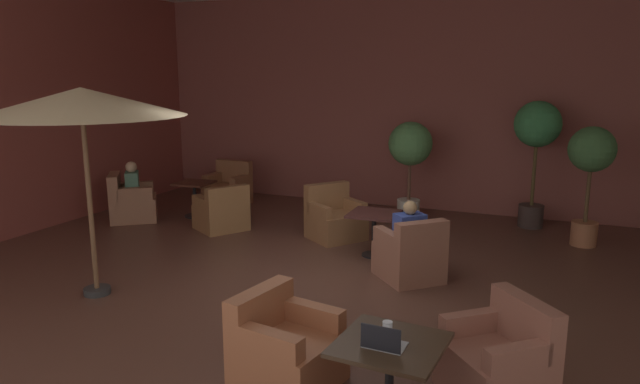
% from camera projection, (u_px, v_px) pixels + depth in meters
% --- Properties ---
extents(ground_plane, '(10.70, 9.56, 0.02)m').
position_uv_depth(ground_plane, '(306.00, 284.00, 7.46)').
color(ground_plane, '#543428').
extents(wall_back_brick, '(10.70, 0.08, 4.17)m').
position_uv_depth(wall_back_brick, '(404.00, 102.00, 11.30)').
color(wall_back_brick, brown).
rests_on(wall_back_brick, ground_plane).
extents(cafe_table_front_left, '(0.85, 0.85, 0.66)m').
position_uv_depth(cafe_table_front_left, '(390.00, 358.00, 4.45)').
color(cafe_table_front_left, black).
rests_on(cafe_table_front_left, ground_plane).
extents(armchair_front_left_north, '(1.05, 1.05, 0.85)m').
position_uv_depth(armchair_front_left_north, '(499.00, 363.00, 4.81)').
color(armchair_front_left_north, '#945A48').
rests_on(armchair_front_left_north, ground_plane).
extents(armchair_front_left_east, '(0.91, 0.91, 0.82)m').
position_uv_depth(armchair_front_left_east, '(285.00, 350.00, 5.02)').
color(armchair_front_left_east, '#A05B39').
rests_on(armchair_front_left_east, ground_plane).
extents(cafe_table_front_right, '(0.67, 0.67, 0.66)m').
position_uv_depth(cafe_table_front_right, '(195.00, 192.00, 10.79)').
color(cafe_table_front_right, black).
rests_on(cafe_table_front_right, ground_plane).
extents(armchair_front_right_north, '(1.03, 1.03, 0.80)m').
position_uv_depth(armchair_front_right_north, '(222.00, 213.00, 9.92)').
color(armchair_front_right_north, '#94643B').
rests_on(armchair_front_right_north, ground_plane).
extents(armchair_front_right_east, '(0.81, 0.73, 0.88)m').
position_uv_depth(armchair_front_right_east, '(229.00, 189.00, 11.85)').
color(armchair_front_right_east, brown).
rests_on(armchair_front_right_east, ground_plane).
extents(armchair_front_right_south, '(1.07, 1.06, 0.87)m').
position_uv_depth(armchair_front_right_south, '(131.00, 203.00, 10.55)').
color(armchair_front_right_south, '#946145').
rests_on(armchair_front_right_south, ground_plane).
extents(cafe_table_mid_center, '(0.72, 0.72, 0.66)m').
position_uv_depth(cafe_table_mid_center, '(374.00, 222.00, 8.48)').
color(cafe_table_mid_center, black).
rests_on(cafe_table_mid_center, ground_plane).
extents(armchair_mid_center_north, '(1.06, 1.07, 0.88)m').
position_uv_depth(armchair_mid_center_north, '(335.00, 220.00, 9.41)').
color(armchair_mid_center_north, '#8F5E3A').
rests_on(armchair_mid_center_north, ground_plane).
extents(armchair_mid_center_east, '(1.05, 1.05, 0.85)m').
position_uv_depth(armchair_mid_center_east, '(410.00, 256.00, 7.55)').
color(armchair_mid_center_east, '#99614B').
rests_on(armchair_mid_center_east, ground_plane).
extents(patio_umbrella_tall_red, '(2.38, 2.38, 2.51)m').
position_uv_depth(patio_umbrella_tall_red, '(81.00, 103.00, 6.64)').
color(patio_umbrella_tall_red, '#2D2D2D').
rests_on(patio_umbrella_tall_red, ground_plane).
extents(potted_tree_left_corner, '(0.70, 0.70, 1.87)m').
position_uv_depth(potted_tree_left_corner, '(591.00, 162.00, 8.83)').
color(potted_tree_left_corner, '#AF6945').
rests_on(potted_tree_left_corner, ground_plane).
extents(potted_tree_mid_left, '(0.78, 0.78, 1.81)m').
position_uv_depth(potted_tree_mid_left, '(410.00, 152.00, 10.32)').
color(potted_tree_mid_left, silver).
rests_on(potted_tree_mid_left, ground_plane).
extents(potted_tree_mid_right, '(0.78, 0.78, 2.20)m').
position_uv_depth(potted_tree_mid_right, '(537.00, 136.00, 9.85)').
color(potted_tree_mid_right, '#3E302C').
rests_on(potted_tree_mid_right, ground_plane).
extents(patron_blue_shirt, '(0.41, 0.44, 0.65)m').
position_uv_depth(patron_blue_shirt, '(132.00, 181.00, 10.48)').
color(patron_blue_shirt, '#4A745C').
rests_on(patron_blue_shirt, ground_plane).
extents(patron_by_window, '(0.45, 0.44, 0.60)m').
position_uv_depth(patron_by_window, '(410.00, 227.00, 7.50)').
color(patron_by_window, '#304495').
rests_on(patron_by_window, ground_plane).
extents(iced_drink_cup, '(0.08, 0.08, 0.11)m').
position_uv_depth(iced_drink_cup, '(387.00, 328.00, 4.54)').
color(iced_drink_cup, white).
rests_on(iced_drink_cup, cafe_table_front_left).
extents(open_laptop, '(0.32, 0.24, 0.20)m').
position_uv_depth(open_laptop, '(383.00, 342.00, 4.32)').
color(open_laptop, '#9EA0A5').
rests_on(open_laptop, cafe_table_front_left).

